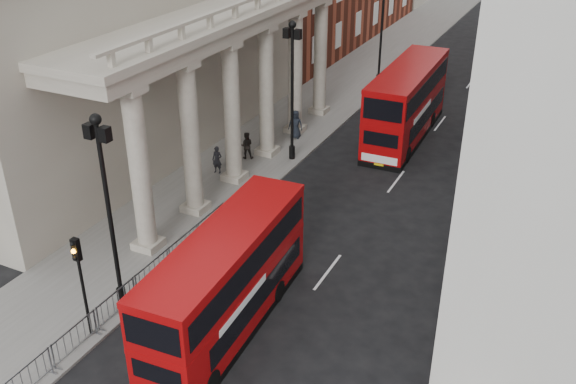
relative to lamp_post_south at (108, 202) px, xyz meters
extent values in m
plane|color=black|center=(0.60, -4.00, -4.91)|extent=(260.00, 260.00, 0.00)
cube|color=slate|center=(-2.40, 26.00, -4.85)|extent=(6.00, 140.00, 0.12)
cube|color=slate|center=(14.10, 26.00, -4.85)|extent=(3.00, 140.00, 0.12)
cube|color=slate|center=(0.55, 26.00, -4.84)|extent=(0.20, 140.00, 0.14)
cube|color=gray|center=(-9.90, 14.00, 1.09)|extent=(9.00, 28.00, 12.00)
cylinder|color=black|center=(0.00, 0.00, -4.39)|extent=(0.36, 0.36, 0.80)
cylinder|color=black|center=(0.00, 0.00, -0.79)|extent=(0.18, 0.18, 8.00)
sphere|color=black|center=(0.00, 0.00, 3.31)|extent=(0.44, 0.44, 0.44)
cube|color=black|center=(0.35, 0.00, 2.81)|extent=(0.35, 0.35, 0.55)
cube|color=black|center=(-0.35, 0.00, 2.81)|extent=(0.35, 0.35, 0.55)
cylinder|color=black|center=(0.00, 16.00, -4.39)|extent=(0.36, 0.36, 0.80)
cylinder|color=black|center=(0.00, 16.00, -0.79)|extent=(0.18, 0.18, 8.00)
sphere|color=black|center=(0.00, 16.00, 3.31)|extent=(0.44, 0.44, 0.44)
cube|color=black|center=(0.35, 16.00, 2.81)|extent=(0.35, 0.35, 0.55)
cube|color=black|center=(-0.35, 16.00, 2.81)|extent=(0.35, 0.35, 0.55)
cylinder|color=black|center=(0.00, 32.00, -4.39)|extent=(0.36, 0.36, 0.80)
cylinder|color=black|center=(0.00, 32.00, -0.79)|extent=(0.18, 0.18, 8.00)
cylinder|color=black|center=(0.10, -2.00, -3.09)|extent=(0.12, 0.12, 3.40)
cube|color=black|center=(0.10, -2.00, -0.94)|extent=(0.28, 0.22, 0.90)
sphere|color=black|center=(0.10, -2.13, -0.64)|extent=(0.18, 0.18, 0.18)
sphere|color=orange|center=(0.10, -2.13, -0.94)|extent=(0.18, 0.18, 0.18)
sphere|color=black|center=(0.10, -2.13, -1.24)|extent=(0.18, 0.18, 0.18)
cube|color=gray|center=(0.25, -5.30, -4.24)|extent=(0.50, 2.30, 1.10)
cube|color=gray|center=(0.25, -2.95, -4.24)|extent=(0.50, 2.30, 1.10)
cube|color=gray|center=(0.25, -0.60, -4.24)|extent=(0.50, 2.30, 1.10)
cube|color=gray|center=(0.25, 1.75, -4.24)|extent=(0.50, 2.30, 1.10)
cube|color=gray|center=(0.25, 4.10, -4.24)|extent=(0.50, 2.30, 1.10)
cube|color=gray|center=(0.25, 6.45, -4.24)|extent=(0.50, 2.30, 1.10)
cube|color=#A00709|center=(4.57, 0.87, -3.66)|extent=(2.82, 9.84, 1.85)
cube|color=#A00709|center=(4.57, 0.87, -1.74)|extent=(2.82, 9.84, 1.62)
cube|color=#A00709|center=(4.57, 0.87, -0.81)|extent=(2.86, 9.87, 0.23)
cube|color=black|center=(4.57, 0.87, -4.75)|extent=(2.84, 9.84, 0.32)
cube|color=black|center=(4.57, 0.87, -3.43)|extent=(2.78, 7.99, 0.93)
cube|color=black|center=(4.57, 0.87, -1.65)|extent=(2.85, 9.28, 1.02)
cylinder|color=black|center=(3.70, -2.56, -4.45)|extent=(0.34, 0.94, 0.93)
cylinder|color=black|center=(5.79, -2.45, -4.45)|extent=(0.34, 0.94, 0.93)
cylinder|color=black|center=(3.40, 3.08, -4.45)|extent=(0.34, 0.94, 0.93)
cylinder|color=black|center=(5.50, 3.19, -4.45)|extent=(0.34, 0.94, 0.93)
cube|color=#990708|center=(5.05, 22.50, -3.51)|extent=(2.87, 10.99, 2.08)
cube|color=#990708|center=(5.05, 22.50, -1.35)|extent=(2.87, 10.99, 1.82)
cube|color=#990708|center=(5.05, 22.50, -0.31)|extent=(2.91, 11.03, 0.26)
cube|color=black|center=(5.05, 22.50, -4.73)|extent=(2.89, 10.99, 0.36)
cube|color=black|center=(5.05, 22.50, -3.25)|extent=(2.88, 8.91, 1.04)
cube|color=black|center=(5.05, 22.50, -1.24)|extent=(2.92, 10.36, 1.14)
cube|color=white|center=(5.19, 17.05, -4.23)|extent=(2.19, 0.12, 0.47)
cube|color=yellow|center=(5.19, 17.04, -4.58)|extent=(0.57, 0.06, 0.14)
cylinder|color=black|center=(3.97, 18.68, -4.39)|extent=(0.36, 1.05, 1.04)
cylinder|color=black|center=(6.32, 18.74, -4.39)|extent=(0.36, 1.05, 1.04)
cylinder|color=black|center=(3.81, 25.02, -4.39)|extent=(0.36, 1.05, 1.04)
cylinder|color=black|center=(6.16, 25.08, -4.39)|extent=(0.36, 1.05, 1.04)
imported|color=black|center=(-3.02, 12.33, -3.98)|extent=(0.63, 0.45, 1.62)
imported|color=black|center=(-2.50, 14.84, -3.96)|extent=(1.01, 0.94, 1.67)
imported|color=black|center=(-1.20, 19.01, -3.85)|extent=(1.04, 0.81, 1.88)
camera|label=1|loc=(15.41, -16.03, 11.51)|focal=40.00mm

